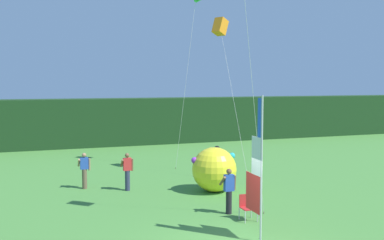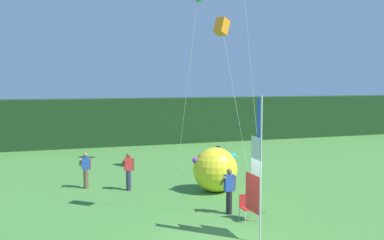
% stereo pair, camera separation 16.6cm
% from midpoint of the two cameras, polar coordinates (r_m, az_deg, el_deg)
% --- Properties ---
extents(distant_treeline, '(80.00, 2.40, 3.62)m').
position_cam_midpoint_polar(distant_treeline, '(34.28, -10.78, -0.24)').
color(distant_treeline, '#193819').
rests_on(distant_treeline, ground).
extents(banner_flag, '(0.06, 1.03, 4.47)m').
position_cam_midpoint_polar(banner_flag, '(13.55, 8.15, -6.62)').
color(banner_flag, '#B7B7BC').
rests_on(banner_flag, ground).
extents(person_near_banner, '(0.55, 0.48, 1.69)m').
position_cam_midpoint_polar(person_near_banner, '(16.24, 4.57, -9.12)').
color(person_near_banner, black).
rests_on(person_near_banner, ground).
extents(person_mid_field, '(0.55, 0.48, 1.70)m').
position_cam_midpoint_polar(person_mid_field, '(19.81, -8.73, -6.58)').
color(person_mid_field, '#2D334C').
rests_on(person_mid_field, ground).
extents(person_far_left, '(0.55, 0.48, 1.65)m').
position_cam_midpoint_polar(person_far_left, '(20.55, -14.18, -6.33)').
color(person_far_left, brown).
rests_on(person_far_left, ground).
extents(inflatable_balloon, '(2.01, 1.99, 1.99)m').
position_cam_midpoint_polar(inflatable_balloon, '(19.43, 2.70, -6.49)').
color(inflatable_balloon, yellow).
rests_on(inflatable_balloon, ground).
extents(folding_chair, '(0.51, 0.51, 0.89)m').
position_cam_midpoint_polar(folding_chair, '(15.74, 6.94, -11.07)').
color(folding_chair, '#BCBCC1').
rests_on(folding_chair, ground).
extents(kite_orange_box_1, '(0.94, 3.07, 8.19)m').
position_cam_midpoint_polar(kite_orange_box_1, '(22.84, 3.52, 12.10)').
color(kite_orange_box_1, brown).
rests_on(kite_orange_box_1, ground).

